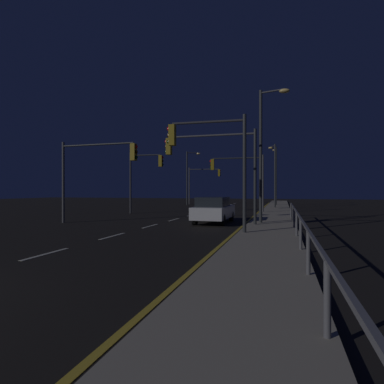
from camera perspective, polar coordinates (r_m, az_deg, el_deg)
ground_plane at (r=21.92m, az=-2.79°, el=-4.86°), size 112.00×112.00×0.00m
sidewalk_right at (r=20.77m, az=14.28°, el=-4.96°), size 2.57×77.00×0.14m
lane_markings_center at (r=25.25m, az=-0.23°, el=-4.17°), size 0.14×50.00×0.01m
lane_edge_line at (r=25.84m, az=11.19°, el=-4.07°), size 0.14×53.00×0.01m
car at (r=19.20m, az=3.92°, el=-3.13°), size 1.87×4.42×1.57m
traffic_light_overhead_east at (r=27.77m, az=8.23°, el=3.68°), size 4.63×0.55×4.86m
traffic_light_near_right at (r=44.63m, az=2.02°, el=2.49°), size 4.47×0.88×5.18m
traffic_light_far_right at (r=17.85m, az=3.72°, el=6.28°), size 5.23×0.34×5.14m
traffic_light_mid_right at (r=27.26m, az=-8.48°, el=3.76°), size 3.03×0.42×5.20m
traffic_light_mid_left at (r=14.34m, az=3.11°, el=7.42°), size 3.61×0.38×5.13m
traffic_light_far_left at (r=19.55m, az=-16.80°, el=4.83°), size 5.08×0.37×4.90m
street_lamp_across_street at (r=41.97m, az=14.77°, el=3.75°), size 0.58×1.53×7.34m
street_lamp_median at (r=18.57m, az=12.90°, el=8.43°), size 1.66×0.63×7.49m
street_lamp_corner at (r=43.27m, az=-0.51°, el=3.43°), size 1.76×1.02×7.23m
street_lamp_mid_block at (r=35.81m, az=14.49°, el=3.91°), size 0.84×1.40×6.83m
barrier_fence at (r=11.98m, az=18.50°, el=-4.93°), size 0.09×21.57×0.98m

